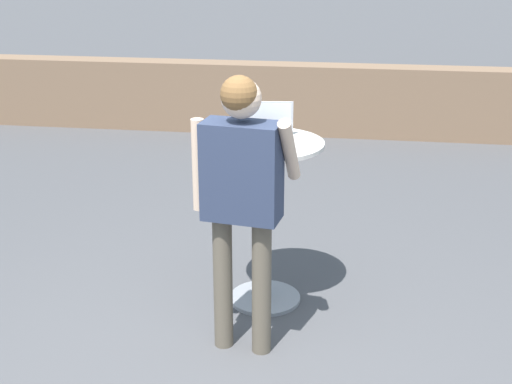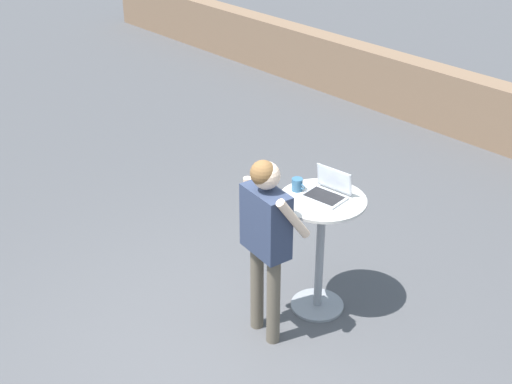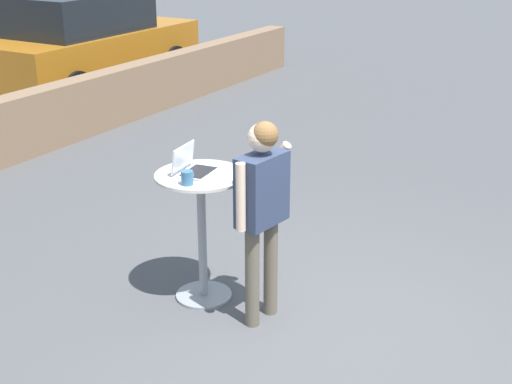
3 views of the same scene
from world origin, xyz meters
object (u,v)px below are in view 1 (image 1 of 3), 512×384
object	(u,v)px
standing_person	(241,184)
laptop	(266,132)
coffee_mug	(225,134)
cafe_table	(266,199)

from	to	relation	value
standing_person	laptop	bearing A→B (deg)	85.45
coffee_mug	cafe_table	bearing A→B (deg)	11.50
laptop	standing_person	distance (m)	0.66
cafe_table	coffee_mug	xyz separation A→B (m)	(-0.24, -0.05, 0.43)
laptop	cafe_table	bearing A→B (deg)	-84.94
laptop	coffee_mug	bearing A→B (deg)	-155.11
cafe_table	standing_person	bearing A→B (deg)	-95.53
coffee_mug	standing_person	xyz separation A→B (m)	(0.18, -0.54, -0.12)
laptop	coffee_mug	size ratio (longest dim) A/B	2.76
coffee_mug	standing_person	bearing A→B (deg)	-71.04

